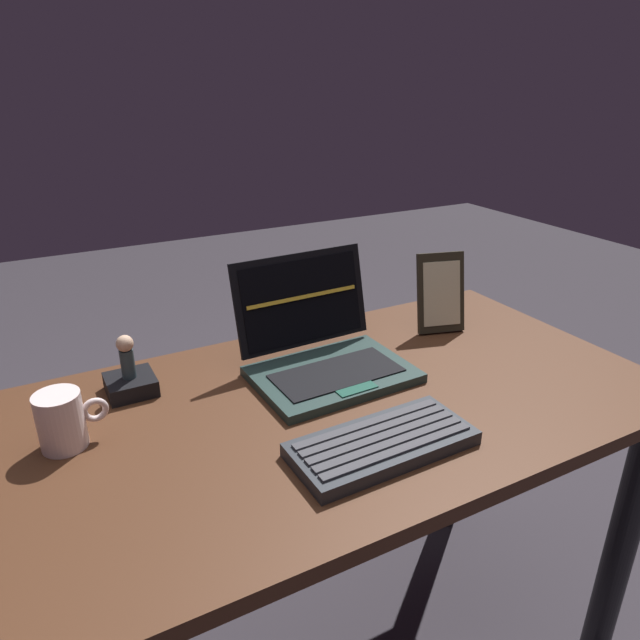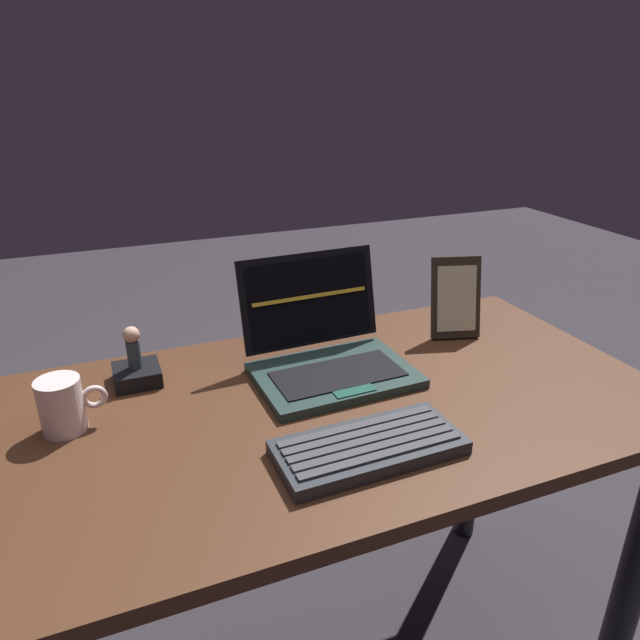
% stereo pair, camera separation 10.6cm
% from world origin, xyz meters
% --- Properties ---
extents(desk, '(1.31, 0.67, 0.75)m').
position_xyz_m(desk, '(0.00, 0.00, 0.62)').
color(desk, '#452616').
rests_on(desk, ground).
extents(laptop_front, '(0.31, 0.27, 0.22)m').
position_xyz_m(laptop_front, '(0.06, 0.11, 0.80)').
color(laptop_front, '#203330').
rests_on(laptop_front, desk).
extents(external_keyboard, '(0.30, 0.14, 0.03)m').
position_xyz_m(external_keyboard, '(0.02, -0.17, 0.77)').
color(external_keyboard, '#25292F').
rests_on(external_keyboard, desk).
extents(photo_frame, '(0.12, 0.08, 0.19)m').
position_xyz_m(photo_frame, '(0.40, 0.16, 0.85)').
color(photo_frame, black).
rests_on(photo_frame, desk).
extents(figurine_stand, '(0.09, 0.09, 0.03)m').
position_xyz_m(figurine_stand, '(-0.30, 0.21, 0.77)').
color(figurine_stand, black).
rests_on(figurine_stand, desk).
extents(figurine, '(0.03, 0.03, 0.09)m').
position_xyz_m(figurine, '(-0.30, 0.21, 0.83)').
color(figurine, '#29373C').
rests_on(figurine, figurine_stand).
extents(coffee_mug, '(0.11, 0.07, 0.10)m').
position_xyz_m(coffee_mug, '(-0.43, 0.08, 0.80)').
color(coffee_mug, silver).
rests_on(coffee_mug, desk).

